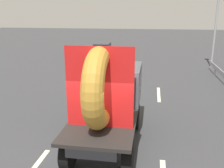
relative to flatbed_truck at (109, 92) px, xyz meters
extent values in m
plane|color=#38383A|center=(-0.22, -1.30, -1.72)|extent=(120.00, 120.00, 0.00)
cylinder|color=black|center=(-0.85, 0.95, -1.23)|extent=(0.28, 0.98, 0.98)
cylinder|color=black|center=(0.85, 0.95, -1.23)|extent=(0.28, 0.98, 0.98)
cylinder|color=black|center=(-0.85, -1.94, -1.23)|extent=(0.28, 0.98, 0.98)
cylinder|color=black|center=(0.85, -1.94, -1.23)|extent=(0.28, 0.98, 0.98)
cube|color=black|center=(0.00, -0.38, -0.76)|extent=(1.30, 4.71, 0.25)
cube|color=#4C5156|center=(0.00, 0.95, 0.04)|extent=(2.00, 2.05, 1.35)
cube|color=black|center=(0.00, 0.90, 0.34)|extent=(2.02, 1.95, 0.44)
cube|color=black|center=(0.00, -1.40, -0.58)|extent=(2.00, 2.66, 0.10)
cube|color=black|center=(0.00, -0.12, 0.02)|extent=(1.80, 0.08, 1.10)
torus|color=#B7842D|center=(0.00, -1.55, 0.62)|extent=(0.58, 2.30, 2.30)
cube|color=red|center=(0.00, -1.55, 0.62)|extent=(1.90, 0.03, 2.30)
cylinder|color=black|center=(-4.38, 18.67, -1.43)|extent=(0.20, 0.58, 0.58)
cylinder|color=black|center=(-2.97, 18.67, -1.43)|extent=(0.20, 0.58, 0.58)
cylinder|color=black|center=(-4.38, 16.23, -1.43)|extent=(0.20, 0.58, 0.58)
cylinder|color=black|center=(-2.97, 16.23, -1.43)|extent=(0.20, 0.58, 0.58)
cube|color=maroon|center=(-3.67, 17.45, -1.18)|extent=(1.63, 3.80, 0.50)
cube|color=black|center=(-3.67, 17.36, -0.70)|extent=(1.47, 2.13, 0.45)
cylinder|color=gray|center=(6.18, 13.17, 1.10)|extent=(0.16, 0.16, 5.64)
cylinder|color=slate|center=(5.84, 10.41, -1.44)|extent=(0.10, 0.10, 0.55)
cube|color=beige|center=(-1.84, 5.33, -1.71)|extent=(0.16, 2.35, 0.01)
cube|color=beige|center=(1.84, 5.31, -1.71)|extent=(0.16, 2.53, 0.01)
camera|label=1|loc=(1.39, -8.04, 2.63)|focal=40.60mm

